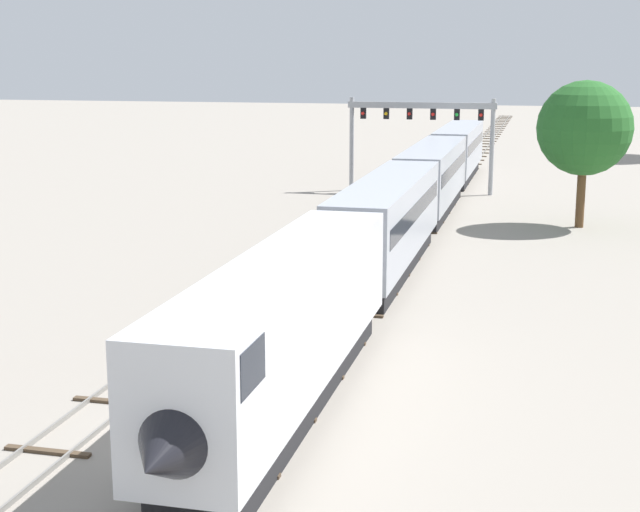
% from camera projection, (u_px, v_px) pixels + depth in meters
% --- Properties ---
extents(ground_plane, '(400.00, 400.00, 0.00)m').
position_uv_depth(ground_plane, '(191.00, 437.00, 27.30)').
color(ground_plane, gray).
extents(track_main, '(2.60, 200.00, 0.16)m').
position_uv_depth(track_main, '(456.00, 181.00, 83.86)').
color(track_main, slate).
rests_on(track_main, ground).
extents(track_near, '(2.60, 160.00, 0.16)m').
position_uv_depth(track_near, '(351.00, 214.00, 66.12)').
color(track_near, slate).
rests_on(track_near, ground).
extents(passenger_train, '(3.04, 78.42, 4.80)m').
position_uv_depth(passenger_train, '(415.00, 195.00, 57.40)').
color(passenger_train, silver).
rests_on(passenger_train, ground).
extents(signal_gantry, '(12.10, 0.49, 7.72)m').
position_uv_depth(signal_gantry, '(421.00, 123.00, 75.68)').
color(signal_gantry, '#999BA0').
rests_on(signal_gantry, ground).
extents(trackside_tree_left, '(6.10, 6.10, 9.52)m').
position_uv_depth(trackside_tree_left, '(585.00, 129.00, 59.83)').
color(trackside_tree_left, brown).
rests_on(trackside_tree_left, ground).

